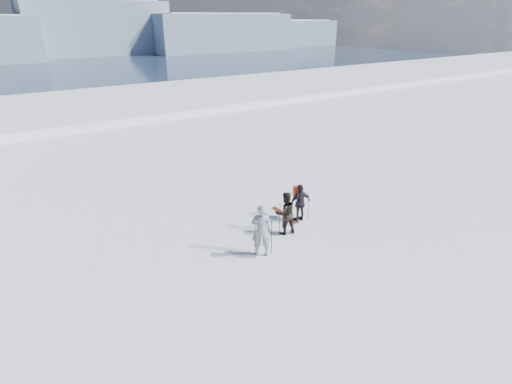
{
  "coord_description": "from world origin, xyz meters",
  "views": [
    {
      "loc": [
        -9.31,
        -8.06,
        7.53
      ],
      "look_at": [
        -2.01,
        3.0,
        1.67
      ],
      "focal_mm": 28.0,
      "sensor_mm": 36.0,
      "label": 1
    }
  ],
  "objects_px": {
    "skier_dark": "(285,213)",
    "skier_pack": "(300,203)",
    "skis_loose": "(285,215)",
    "skier_grey": "(261,230)"
  },
  "relations": [
    {
      "from": "skier_dark",
      "to": "skier_pack",
      "type": "distance_m",
      "value": 1.21
    },
    {
      "from": "skier_dark",
      "to": "skier_pack",
      "type": "xyz_separation_m",
      "value": [
        1.11,
        0.47,
        -0.06
      ]
    },
    {
      "from": "skier_pack",
      "to": "skis_loose",
      "type": "relative_size",
      "value": 0.91
    },
    {
      "from": "skier_pack",
      "to": "skis_loose",
      "type": "xyz_separation_m",
      "value": [
        -0.21,
        0.69,
        -0.76
      ]
    },
    {
      "from": "skier_dark",
      "to": "skier_pack",
      "type": "relative_size",
      "value": 1.07
    },
    {
      "from": "skier_grey",
      "to": "skier_pack",
      "type": "bearing_deg",
      "value": -121.1
    },
    {
      "from": "skier_grey",
      "to": "skis_loose",
      "type": "relative_size",
      "value": 1.12
    },
    {
      "from": "skier_grey",
      "to": "skis_loose",
      "type": "xyz_separation_m",
      "value": [
        2.48,
        1.92,
        -0.93
      ]
    },
    {
      "from": "skier_dark",
      "to": "skier_pack",
      "type": "bearing_deg",
      "value": -144.64
    },
    {
      "from": "skier_grey",
      "to": "skier_dark",
      "type": "height_order",
      "value": "skier_grey"
    }
  ]
}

